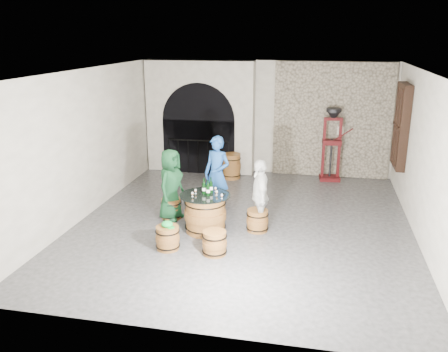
% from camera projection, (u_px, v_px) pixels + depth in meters
% --- Properties ---
extents(ground, '(8.00, 8.00, 0.00)m').
position_uv_depth(ground, '(243.00, 223.00, 10.20)').
color(ground, '#2D2D30').
rests_on(ground, ground).
extents(wall_back, '(8.00, 0.00, 8.00)m').
position_uv_depth(wall_back, '(267.00, 118.00, 13.49)').
color(wall_back, beige).
rests_on(wall_back, ground).
extents(wall_front, '(8.00, 0.00, 8.00)m').
position_uv_depth(wall_front, '(193.00, 225.00, 5.99)').
color(wall_front, beige).
rests_on(wall_front, ground).
extents(wall_left, '(0.00, 8.00, 8.00)m').
position_uv_depth(wall_left, '(87.00, 143.00, 10.42)').
color(wall_left, beige).
rests_on(wall_left, ground).
extents(wall_right, '(0.00, 8.00, 8.00)m').
position_uv_depth(wall_right, '(425.00, 160.00, 9.06)').
color(wall_right, beige).
rests_on(wall_right, ground).
extents(ceiling, '(8.00, 8.00, 0.00)m').
position_uv_depth(ceiling, '(245.00, 71.00, 9.27)').
color(ceiling, beige).
rests_on(ceiling, wall_back).
extents(stone_facing_panel, '(3.20, 0.12, 3.18)m').
position_uv_depth(stone_facing_panel, '(332.00, 121.00, 13.08)').
color(stone_facing_panel, '#A39882').
rests_on(stone_facing_panel, ground).
extents(arched_opening, '(3.10, 0.60, 3.19)m').
position_uv_depth(arched_opening, '(200.00, 118.00, 13.62)').
color(arched_opening, beige).
rests_on(arched_opening, ground).
extents(shuttered_window, '(0.23, 1.10, 2.00)m').
position_uv_depth(shuttered_window, '(401.00, 126.00, 11.27)').
color(shuttered_window, black).
rests_on(shuttered_window, wall_right).
extents(barrel_table, '(1.03, 1.03, 0.80)m').
position_uv_depth(barrel_table, '(205.00, 213.00, 9.66)').
color(barrel_table, brown).
rests_on(barrel_table, ground).
extents(barrel_stool_left, '(0.47, 0.47, 0.45)m').
position_uv_depth(barrel_stool_left, '(171.00, 208.00, 10.41)').
color(barrel_stool_left, brown).
rests_on(barrel_stool_left, ground).
extents(barrel_stool_far, '(0.47, 0.47, 0.45)m').
position_uv_depth(barrel_stool_far, '(216.00, 203.00, 10.72)').
color(barrel_stool_far, brown).
rests_on(barrel_stool_far, ground).
extents(barrel_stool_right, '(0.47, 0.47, 0.45)m').
position_uv_depth(barrel_stool_right, '(257.00, 220.00, 9.75)').
color(barrel_stool_right, brown).
rests_on(barrel_stool_right, ground).
extents(barrel_stool_near_right, '(0.47, 0.47, 0.45)m').
position_uv_depth(barrel_stool_near_right, '(215.00, 243.00, 8.70)').
color(barrel_stool_near_right, brown).
rests_on(barrel_stool_near_right, ground).
extents(barrel_stool_near_left, '(0.47, 0.47, 0.45)m').
position_uv_depth(barrel_stool_near_left, '(168.00, 238.00, 8.92)').
color(barrel_stool_near_left, brown).
rests_on(barrel_stool_near_left, ground).
extents(green_cap, '(0.26, 0.21, 0.12)m').
position_uv_depth(green_cap, '(167.00, 224.00, 8.84)').
color(green_cap, '#0D9430').
rests_on(green_cap, barrel_stool_near_left).
extents(person_green, '(0.66, 0.86, 1.57)m').
position_uv_depth(person_green, '(171.00, 185.00, 10.24)').
color(person_green, '#103A1E').
rests_on(person_green, ground).
extents(person_blue, '(0.74, 0.61, 1.73)m').
position_uv_depth(person_blue, '(217.00, 174.00, 10.71)').
color(person_blue, '#1C4C9A').
rests_on(person_blue, ground).
extents(person_white, '(0.58, 0.96, 1.52)m').
position_uv_depth(person_white, '(260.00, 196.00, 9.59)').
color(person_white, silver).
rests_on(person_white, ground).
extents(wine_bottle_left, '(0.08, 0.08, 0.32)m').
position_uv_depth(wine_bottle_left, '(204.00, 188.00, 9.57)').
color(wine_bottle_left, black).
rests_on(wine_bottle_left, barrel_table).
extents(wine_bottle_center, '(0.08, 0.08, 0.32)m').
position_uv_depth(wine_bottle_center, '(208.00, 189.00, 9.46)').
color(wine_bottle_center, black).
rests_on(wine_bottle_center, barrel_table).
extents(wine_bottle_right, '(0.08, 0.08, 0.32)m').
position_uv_depth(wine_bottle_right, '(211.00, 187.00, 9.63)').
color(wine_bottle_right, black).
rests_on(wine_bottle_right, barrel_table).
extents(tasting_glass_a, '(0.05, 0.05, 0.10)m').
position_uv_depth(tasting_glass_a, '(192.00, 194.00, 9.42)').
color(tasting_glass_a, '#C25F25').
rests_on(tasting_glass_a, barrel_table).
extents(tasting_glass_b, '(0.05, 0.05, 0.10)m').
position_uv_depth(tasting_glass_b, '(217.00, 193.00, 9.51)').
color(tasting_glass_b, '#C25F25').
rests_on(tasting_glass_b, barrel_table).
extents(tasting_glass_c, '(0.05, 0.05, 0.10)m').
position_uv_depth(tasting_glass_c, '(203.00, 190.00, 9.69)').
color(tasting_glass_c, '#C25F25').
rests_on(tasting_glass_c, barrel_table).
extents(tasting_glass_d, '(0.05, 0.05, 0.10)m').
position_uv_depth(tasting_glass_d, '(216.00, 189.00, 9.72)').
color(tasting_glass_d, '#C25F25').
rests_on(tasting_glass_d, barrel_table).
extents(tasting_glass_e, '(0.05, 0.05, 0.10)m').
position_uv_depth(tasting_glass_e, '(222.00, 196.00, 9.31)').
color(tasting_glass_e, '#C25F25').
rests_on(tasting_glass_e, barrel_table).
extents(tasting_glass_f, '(0.05, 0.05, 0.10)m').
position_uv_depth(tasting_glass_f, '(196.00, 191.00, 9.59)').
color(tasting_glass_f, '#C25F25').
rests_on(tasting_glass_f, barrel_table).
extents(side_barrel, '(0.53, 0.53, 0.70)m').
position_uv_depth(side_barrel, '(231.00, 166.00, 13.24)').
color(side_barrel, brown).
rests_on(side_barrel, ground).
extents(corking_press, '(0.84, 0.49, 2.00)m').
position_uv_depth(corking_press, '(332.00, 139.00, 12.85)').
color(corking_press, '#4E0D0F').
rests_on(corking_press, ground).
extents(control_box, '(0.18, 0.10, 0.22)m').
position_uv_depth(control_box, '(341.00, 130.00, 13.03)').
color(control_box, silver).
rests_on(control_box, wall_back).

